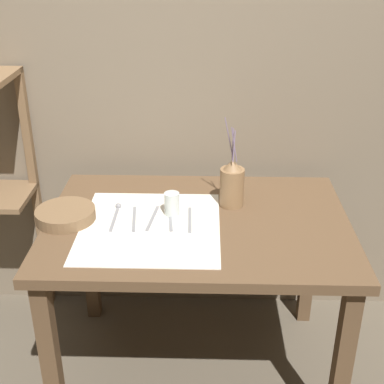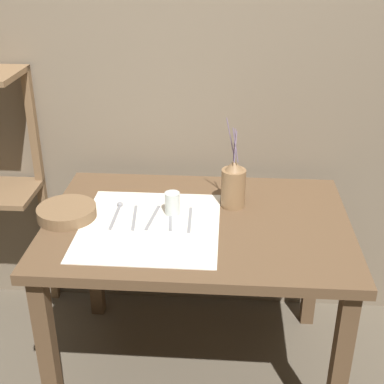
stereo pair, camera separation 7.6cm
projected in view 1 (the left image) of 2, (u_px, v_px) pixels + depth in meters
name	position (u px, v px, depth m)	size (l,w,h in m)	color
ground_plane	(197.00, 366.00, 2.38)	(12.00, 12.00, 0.00)	brown
stone_wall_back	(200.00, 70.00, 2.32)	(7.00, 0.06, 2.40)	#7A6B56
wooden_table	(198.00, 242.00, 2.10)	(1.17, 0.82, 0.74)	brown
linen_cloth	(150.00, 227.00, 2.01)	(0.52, 0.55, 0.00)	silver
pitcher_with_flowers	(232.00, 184.00, 2.13)	(0.10, 0.10, 0.36)	olive
wooden_bowl	(66.00, 215.00, 2.05)	(0.23, 0.23, 0.05)	brown
glass_tumbler_near	(172.00, 204.00, 2.07)	(0.06, 0.06, 0.09)	silver
spoon_outer	(117.00, 211.00, 2.11)	(0.02, 0.21, 0.02)	gray
fork_inner	(134.00, 219.00, 2.05)	(0.03, 0.20, 0.00)	gray
fork_outer	(152.00, 219.00, 2.06)	(0.04, 0.19, 0.00)	gray
spoon_inner	(170.00, 211.00, 2.11)	(0.04, 0.21, 0.02)	gray
knife_center	(190.00, 220.00, 2.05)	(0.02, 0.20, 0.00)	gray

